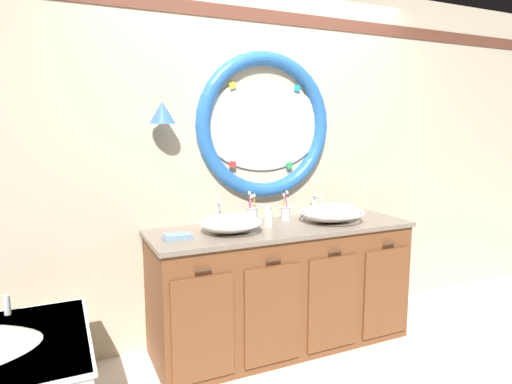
# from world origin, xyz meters

# --- Properties ---
(ground_plane) EXTENTS (14.00, 14.00, 0.00)m
(ground_plane) POSITION_xyz_m (0.00, 0.00, 0.00)
(ground_plane) COLOR silver
(back_wall_assembly) EXTENTS (6.40, 0.26, 2.60)m
(back_wall_assembly) POSITION_xyz_m (0.00, 0.58, 1.33)
(back_wall_assembly) COLOR beige
(back_wall_assembly) RESTS_ON ground_plane
(vanity_counter) EXTENTS (1.84, 0.64, 0.87)m
(vanity_counter) POSITION_xyz_m (0.03, 0.25, 0.44)
(vanity_counter) COLOR brown
(vanity_counter) RESTS_ON ground_plane
(sink_basin_left) EXTENTS (0.41, 0.41, 0.12)m
(sink_basin_left) POSITION_xyz_m (-0.37, 0.22, 0.93)
(sink_basin_left) COLOR white
(sink_basin_left) RESTS_ON vanity_counter
(sink_basin_right) EXTENTS (0.47, 0.47, 0.13)m
(sink_basin_right) POSITION_xyz_m (0.42, 0.22, 0.93)
(sink_basin_right) COLOR white
(sink_basin_right) RESTS_ON vanity_counter
(faucet_set_left) EXTENTS (0.21, 0.13, 0.18)m
(faucet_set_left) POSITION_xyz_m (-0.37, 0.47, 0.93)
(faucet_set_left) COLOR silver
(faucet_set_left) RESTS_ON vanity_counter
(faucet_set_right) EXTENTS (0.22, 0.13, 0.17)m
(faucet_set_right) POSITION_xyz_m (0.42, 0.47, 0.93)
(faucet_set_right) COLOR silver
(faucet_set_right) RESTS_ON vanity_counter
(toothbrush_holder_left) EXTENTS (0.09, 0.09, 0.22)m
(toothbrush_holder_left) POSITION_xyz_m (-0.11, 0.46, 0.93)
(toothbrush_holder_left) COLOR silver
(toothbrush_holder_left) RESTS_ON vanity_counter
(toothbrush_holder_right) EXTENTS (0.08, 0.08, 0.22)m
(toothbrush_holder_right) POSITION_xyz_m (0.14, 0.42, 0.92)
(toothbrush_holder_right) COLOR silver
(toothbrush_holder_right) RESTS_ON vanity_counter
(soap_dispenser) EXTENTS (0.06, 0.07, 0.15)m
(soap_dispenser) POSITION_xyz_m (-0.07, 0.28, 0.93)
(soap_dispenser) COLOR #EFE5C6
(soap_dispenser) RESTS_ON vanity_counter
(folded_hand_towel) EXTENTS (0.17, 0.11, 0.03)m
(folded_hand_towel) POSITION_xyz_m (-0.72, 0.20, 0.88)
(folded_hand_towel) COLOR #7593A8
(folded_hand_towel) RESTS_ON vanity_counter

